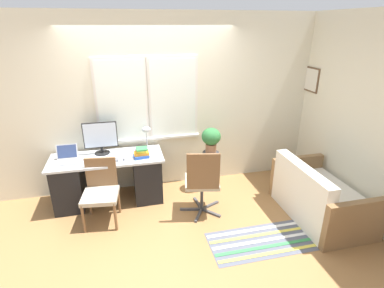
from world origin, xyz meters
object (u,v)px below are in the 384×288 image
Objects in this scene: monitor at (101,137)px; book_stack at (141,153)px; desk_chair_wooden at (101,190)px; plant_stand at (211,157)px; laptop at (67,158)px; office_chair_swivel at (202,181)px; potted_plant at (211,138)px; mouse at (124,159)px; desk_lamp at (146,132)px; keyboard at (104,161)px; couch_loveseat at (318,199)px.

monitor is 2.12× the size of book_stack.
desk_chair_wooden is 1.34× the size of plant_stand.
laptop is at bearing -159.79° from monitor.
laptop is at bearing -7.22° from office_chair_swivel.
book_stack is 1.10m from potted_plant.
mouse is (0.31, -0.31, -0.23)m from monitor.
plant_stand is (0.98, -0.13, -0.45)m from desk_lamp.
potted_plant is (1.67, 0.48, 0.42)m from desk_chair_wooden.
potted_plant is at bearing 7.50° from book_stack.
couch_loveseat reaches higher than keyboard.
desk_chair_wooden is at bearing 4.33° from office_chair_swivel.
couch_loveseat is (1.55, -0.42, -0.25)m from office_chair_swivel.
office_chair_swivel reaches higher than book_stack.
monitor is (0.47, 0.17, 0.20)m from laptop.
desk_lamp is (1.13, 0.16, 0.23)m from laptop.
monitor is 0.67m from desk_lamp.
desk_lamp is 1.07m from desk_chair_wooden.
laptop is at bearing -171.93° from desk_lamp.
office_chair_swivel reaches higher than mouse.
keyboard is 3.02m from couch_loveseat.
couch_loveseat is 2.16× the size of plant_stand.
desk_lamp reaches higher than potted_plant.
office_chair_swivel reaches higher than couch_loveseat.
office_chair_swivel is (0.66, -0.80, -0.48)m from desk_lamp.
book_stack reaches higher than mouse.
desk_lamp reaches higher than office_chair_swivel.
plant_stand is (1.67, 0.48, 0.11)m from desk_chair_wooden.
laptop is 0.77× the size of desk_lamp.
book_stack is 1.12m from plant_stand.
mouse is at bearing -10.22° from laptop.
keyboard is 0.27m from mouse.
desk_chair_wooden is at bearing -138.82° from desk_lamp.
plant_stand is 1.59× the size of potted_plant.
monitor is 0.56× the size of desk_chair_wooden.
keyboard is 1.05× the size of desk_lamp.
mouse is 2.76m from couch_loveseat.
office_chair_swivel is (1.29, -0.51, -0.21)m from keyboard.
monitor is 0.76× the size of plant_stand.
couch_loveseat is at bearing 177.27° from office_chair_swivel.
desk_lamp is at bearing 172.65° from potted_plant.
book_stack is at bearing -172.50° from plant_stand.
desk_lamp is 2.62m from couch_loveseat.
potted_plant is (1.08, 0.14, 0.08)m from book_stack.
couch_loveseat is at bearing -19.53° from mouse.
book_stack is at bearing -26.74° from monitor.
desk_lamp is 0.99m from potted_plant.
book_stack is 2.55m from couch_loveseat.
monitor reaches higher than desk_lamp.
mouse is 0.05× the size of couch_loveseat.
laptop is 1.92m from office_chair_swivel.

